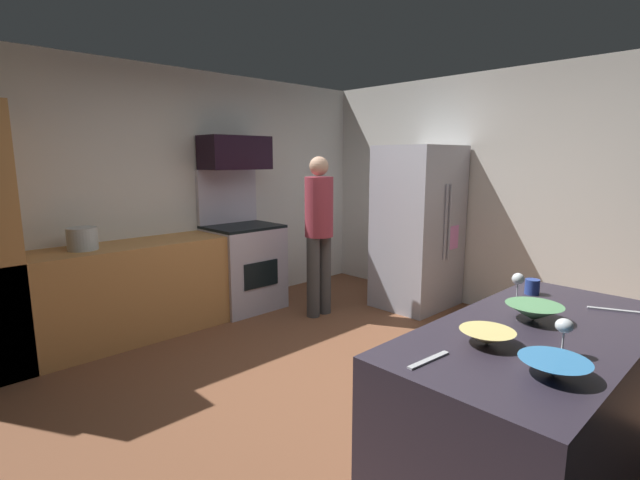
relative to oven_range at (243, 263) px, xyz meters
The scene contains 18 objects.
ground_plane 2.11m from the oven_range, 105.01° to the right, with size 5.20×4.80×0.02m, color brown.
wall_back 1.01m from the oven_range, 145.46° to the left, with size 5.20×0.12×2.60m, color silver.
wall_right 2.92m from the oven_range, 44.50° to the right, with size 0.12×4.80×2.60m, color silver.
lower_cabinet_run 1.43m from the oven_range, behind, with size 2.40×0.60×0.90m, color #C08346.
oven_range is the anchor object (origin of this frame).
microwave 1.22m from the oven_range, 90.00° to the left, with size 0.74×0.38×0.36m, color black.
refrigerator 2.02m from the oven_range, 40.80° to the right, with size 0.87×0.75×1.82m.
person_cook 0.99m from the oven_range, 59.82° to the right, with size 0.31×0.30×1.70m.
counter_island 3.55m from the oven_range, 101.68° to the right, with size 1.71×0.80×0.90m, color #2B2530.
mixing_bowl_large 3.57m from the oven_range, 107.46° to the right, with size 0.23×0.23×0.06m, color #DDC872.
mixing_bowl_small 3.89m from the oven_range, 107.50° to the right, with size 0.25×0.25×0.06m, color teal.
mixing_bowl_prep 3.49m from the oven_range, 100.32° to the right, with size 0.27×0.27×0.08m, color #5B9861.
wine_glass_near 3.29m from the oven_range, 96.93° to the right, with size 0.07×0.07×0.16m.
wine_glass_mid 3.81m from the oven_range, 104.67° to the right, with size 0.07×0.07×0.15m.
mug_coffee 3.26m from the oven_range, 93.17° to the right, with size 0.08×0.08×0.09m, color #2B4396.
knife_chef 3.69m from the oven_range, 92.61° to the right, with size 0.28×0.02×0.01m, color #B7BABF.
knife_paring 3.61m from the oven_range, 112.77° to the right, with size 0.23×0.02×0.01m, color #B7BABF.
stock_pot 1.71m from the oven_range, behind, with size 0.25×0.25×0.20m, color #B3BDBD.
Camera 1 is at (-2.34, -2.25, 1.69)m, focal length 25.73 mm.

